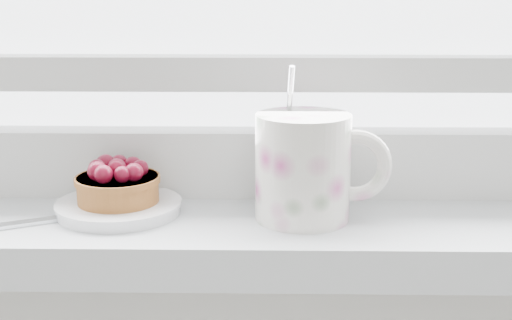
{
  "coord_description": "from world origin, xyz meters",
  "views": [
    {
      "loc": [
        0.05,
        1.23,
        1.16
      ],
      "look_at": [
        0.04,
        1.88,
        1.0
      ],
      "focal_mm": 50.0,
      "sensor_mm": 36.0,
      "label": 1
    }
  ],
  "objects_px": {
    "raspberry_tart": "(117,183)",
    "floral_mug": "(307,165)",
    "fork": "(61,218)",
    "saucer": "(119,207)"
  },
  "relations": [
    {
      "from": "floral_mug",
      "to": "fork",
      "type": "xyz_separation_m",
      "value": [
        -0.24,
        -0.01,
        -0.05
      ]
    },
    {
      "from": "raspberry_tart",
      "to": "fork",
      "type": "height_order",
      "value": "raspberry_tart"
    },
    {
      "from": "fork",
      "to": "raspberry_tart",
      "type": "bearing_deg",
      "value": 23.3
    },
    {
      "from": "saucer",
      "to": "fork",
      "type": "xyz_separation_m",
      "value": [
        -0.05,
        -0.02,
        -0.0
      ]
    },
    {
      "from": "saucer",
      "to": "raspberry_tart",
      "type": "height_order",
      "value": "raspberry_tart"
    },
    {
      "from": "fork",
      "to": "floral_mug",
      "type": "bearing_deg",
      "value": 2.38
    },
    {
      "from": "raspberry_tart",
      "to": "fork",
      "type": "distance_m",
      "value": 0.06
    },
    {
      "from": "saucer",
      "to": "fork",
      "type": "relative_size",
      "value": 0.61
    },
    {
      "from": "raspberry_tart",
      "to": "floral_mug",
      "type": "relative_size",
      "value": 0.57
    },
    {
      "from": "raspberry_tart",
      "to": "floral_mug",
      "type": "bearing_deg",
      "value": -3.83
    }
  ]
}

